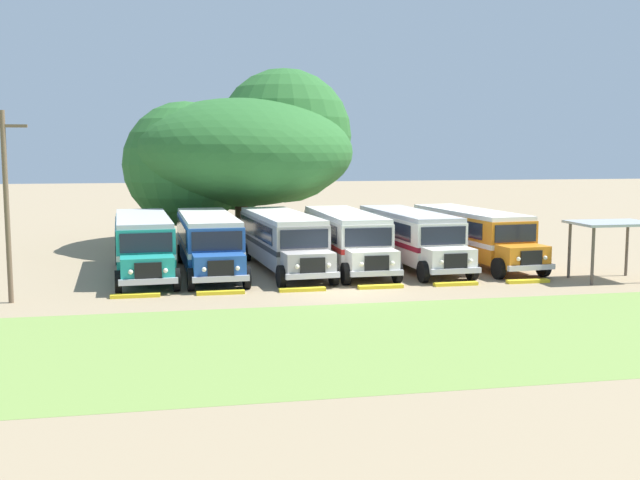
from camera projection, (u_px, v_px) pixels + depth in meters
name	position (u px, v px, depth m)	size (l,w,h in m)	color
ground_plane	(342.00, 290.00, 32.53)	(220.00, 220.00, 0.00)	#937F60
foreground_grass_strip	(401.00, 337.00, 24.28)	(80.00, 10.95, 0.01)	olive
parked_bus_slot_0	(143.00, 242.00, 36.39)	(3.25, 10.92, 2.82)	teal
parked_bus_slot_1	(208.00, 240.00, 37.06)	(3.02, 10.88, 2.82)	#23519E
parked_bus_slot_2	(282.00, 239.00, 37.78)	(3.42, 10.95, 2.82)	#9E9993
parked_bus_slot_3	(346.00, 237.00, 38.52)	(2.74, 10.85, 2.82)	silver
parked_bus_slot_4	(410.00, 236.00, 39.10)	(3.14, 10.90, 2.82)	silver
parked_bus_slot_5	(472.00, 234.00, 40.01)	(3.55, 10.97, 2.82)	orange
curb_wheelstop_0	(135.00, 296.00, 30.82)	(2.00, 0.36, 0.15)	yellow
curb_wheelstop_1	(221.00, 293.00, 31.49)	(2.00, 0.36, 0.15)	yellow
curb_wheelstop_2	(302.00, 290.00, 32.17)	(2.00, 0.36, 0.15)	yellow
curb_wheelstop_3	(381.00, 287.00, 32.84)	(2.00, 0.36, 0.15)	yellow
curb_wheelstop_4	(456.00, 284.00, 33.52)	(2.00, 0.36, 0.15)	yellow
curb_wheelstop_5	(528.00, 281.00, 34.19)	(2.00, 0.36, 0.15)	yellow
broad_shade_tree	(242.00, 151.00, 47.83)	(14.49, 14.99, 11.21)	brown
utility_pole	(6.00, 201.00, 29.29)	(1.80, 0.20, 7.51)	brown
waiting_shelter	(612.00, 228.00, 34.63)	(3.60, 2.60, 2.72)	brown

